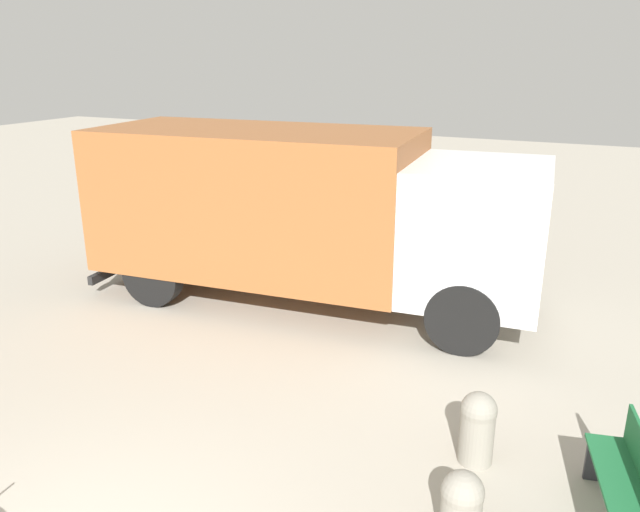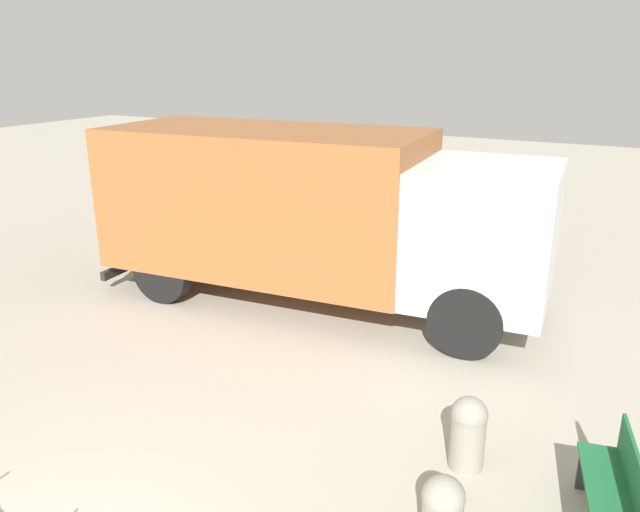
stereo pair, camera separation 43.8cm
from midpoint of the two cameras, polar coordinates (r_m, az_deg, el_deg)
name	(u,v)px [view 2 (the right image)]	position (r m, az deg, el deg)	size (l,w,h in m)	color
delivery_truck	(313,208)	(10.68, 0.55, 4.42)	(7.85, 3.15, 2.98)	#99592D
park_bench	(623,510)	(6.37, 27.87, -19.91)	(0.80, 1.96, 0.90)	#1E6638
bollard_near_bench	(442,510)	(6.09, 13.31, -21.68)	(0.39, 0.39, 0.71)	gray
bollard_far_bench	(468,430)	(7.03, 15.19, -15.13)	(0.39, 0.39, 0.82)	gray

